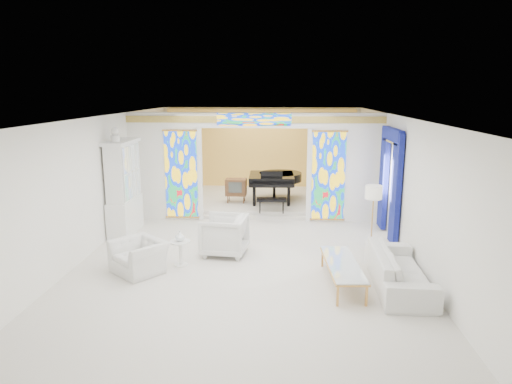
# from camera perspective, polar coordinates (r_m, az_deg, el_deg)

# --- Properties ---
(floor) EXTENTS (12.00, 12.00, 0.00)m
(floor) POSITION_cam_1_polar(r_m,az_deg,el_deg) (11.04, -0.83, -6.33)
(floor) COLOR beige
(floor) RESTS_ON ground
(ceiling) EXTENTS (7.00, 12.00, 0.02)m
(ceiling) POSITION_cam_1_polar(r_m,az_deg,el_deg) (10.46, -0.88, 9.42)
(ceiling) COLOR silver
(ceiling) RESTS_ON wall_back
(wall_back) EXTENTS (7.00, 0.02, 3.00)m
(wall_back) POSITION_cam_1_polar(r_m,az_deg,el_deg) (16.57, 0.64, 5.34)
(wall_back) COLOR white
(wall_back) RESTS_ON floor
(wall_front) EXTENTS (7.00, 0.02, 3.00)m
(wall_front) POSITION_cam_1_polar(r_m,az_deg,el_deg) (4.94, -5.98, -12.24)
(wall_front) COLOR white
(wall_front) RESTS_ON floor
(wall_left) EXTENTS (0.02, 12.00, 3.00)m
(wall_left) POSITION_cam_1_polar(r_m,az_deg,el_deg) (11.44, -18.62, 1.46)
(wall_left) COLOR white
(wall_left) RESTS_ON floor
(wall_right) EXTENTS (0.02, 12.00, 3.00)m
(wall_right) POSITION_cam_1_polar(r_m,az_deg,el_deg) (10.97, 17.70, 1.07)
(wall_right) COLOR white
(wall_right) RESTS_ON floor
(partition_wall) EXTENTS (7.00, 0.22, 3.00)m
(partition_wall) POSITION_cam_1_polar(r_m,az_deg,el_deg) (12.59, -0.20, 3.77)
(partition_wall) COLOR white
(partition_wall) RESTS_ON floor
(stained_glass_left) EXTENTS (0.90, 0.04, 2.40)m
(stained_glass_left) POSITION_cam_1_polar(r_m,az_deg,el_deg) (12.82, -9.33, 2.17)
(stained_glass_left) COLOR gold
(stained_glass_left) RESTS_ON partition_wall
(stained_glass_right) EXTENTS (0.90, 0.04, 2.40)m
(stained_glass_right) POSITION_cam_1_polar(r_m,az_deg,el_deg) (12.58, 9.04, 1.98)
(stained_glass_right) COLOR gold
(stained_glass_right) RESTS_ON partition_wall
(stained_glass_transom) EXTENTS (2.00, 0.04, 0.34)m
(stained_glass_transom) POSITION_cam_1_polar(r_m,az_deg,el_deg) (12.36, -0.24, 9.05)
(stained_glass_transom) COLOR gold
(stained_glass_transom) RESTS_ON partition_wall
(alcove_platform) EXTENTS (6.80, 3.80, 0.18)m
(alcove_platform) POSITION_cam_1_polar(r_m,az_deg,el_deg) (14.95, 0.29, -0.94)
(alcove_platform) COLOR beige
(alcove_platform) RESTS_ON floor
(gold_curtain_back) EXTENTS (6.70, 0.10, 2.90)m
(gold_curtain_back) POSITION_cam_1_polar(r_m,az_deg,el_deg) (16.45, 0.62, 5.29)
(gold_curtain_back) COLOR #F5C755
(gold_curtain_back) RESTS_ON wall_back
(chandelier) EXTENTS (0.48, 0.48, 0.30)m
(chandelier) POSITION_cam_1_polar(r_m,az_deg,el_deg) (14.47, 1.08, 8.48)
(chandelier) COLOR #C48D44
(chandelier) RESTS_ON ceiling
(blue_drapes) EXTENTS (0.14, 1.85, 2.65)m
(blue_drapes) POSITION_cam_1_polar(r_m,az_deg,el_deg) (11.60, 16.41, 2.13)
(blue_drapes) COLOR navy
(blue_drapes) RESTS_ON wall_right
(china_cabinet) EXTENTS (0.56, 1.46, 2.72)m
(china_cabinet) POSITION_cam_1_polar(r_m,az_deg,el_deg) (11.95, -16.20, 0.45)
(china_cabinet) COLOR white
(china_cabinet) RESTS_ON floor
(armchair_left) EXTENTS (1.32, 1.31, 0.65)m
(armchair_left) POSITION_cam_1_polar(r_m,az_deg,el_deg) (9.52, -14.42, -7.81)
(armchair_left) COLOR white
(armchair_left) RESTS_ON floor
(armchair_right) EXTENTS (1.07, 1.05, 0.88)m
(armchair_right) POSITION_cam_1_polar(r_m,az_deg,el_deg) (10.18, -3.99, -5.39)
(armchair_right) COLOR white
(armchair_right) RESTS_ON floor
(sofa) EXTENTS (0.99, 2.37, 0.68)m
(sofa) POSITION_cam_1_polar(r_m,az_deg,el_deg) (8.95, 17.46, -9.19)
(sofa) COLOR white
(sofa) RESTS_ON floor
(side_table) EXTENTS (0.53, 0.53, 0.53)m
(side_table) POSITION_cam_1_polar(r_m,az_deg,el_deg) (9.66, -9.43, -7.09)
(side_table) COLOR white
(side_table) RESTS_ON floor
(vase) EXTENTS (0.22, 0.22, 0.21)m
(vase) POSITION_cam_1_polar(r_m,az_deg,el_deg) (9.57, -9.49, -5.45)
(vase) COLOR white
(vase) RESTS_ON side_table
(coffee_table) EXTENTS (0.70, 1.94, 0.43)m
(coffee_table) POSITION_cam_1_polar(r_m,az_deg,el_deg) (8.77, 10.77, -8.93)
(coffee_table) COLOR white
(coffee_table) RESTS_ON floor
(floor_lamp) EXTENTS (0.48, 0.48, 1.52)m
(floor_lamp) POSITION_cam_1_polar(r_m,az_deg,el_deg) (10.44, 14.49, -0.42)
(floor_lamp) COLOR #C48D44
(floor_lamp) RESTS_ON floor
(grand_piano) EXTENTS (1.67, 2.62, 1.04)m
(grand_piano) POSITION_cam_1_polar(r_m,az_deg,el_deg) (14.32, 2.45, 1.69)
(grand_piano) COLOR black
(grand_piano) RESTS_ON alcove_platform
(tv_console) EXTENTS (0.65, 0.45, 0.74)m
(tv_console) POSITION_cam_1_polar(r_m,az_deg,el_deg) (14.12, -2.50, 0.61)
(tv_console) COLOR brown
(tv_console) RESTS_ON alcove_platform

